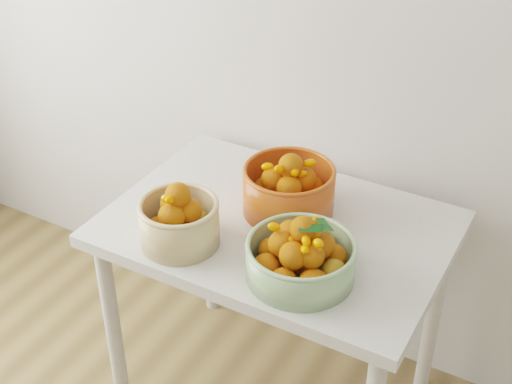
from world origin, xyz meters
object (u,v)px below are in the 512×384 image
bowl_orange (289,189)px  bowl_cream (179,221)px  table (277,249)px  bowl_green (301,257)px

bowl_orange → bowl_cream: bearing=-124.2°
table → bowl_green: (0.16, -0.18, 0.16)m
bowl_cream → bowl_orange: bearing=55.8°
bowl_cream → bowl_green: (0.36, 0.03, -0.01)m
table → bowl_cream: 0.34m
bowl_green → table: bearing=131.9°
bowl_orange → table: bearing=-88.4°
table → bowl_green: 0.29m
bowl_green → bowl_orange: bowl_orange is taller
table → bowl_cream: (-0.20, -0.22, 0.17)m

